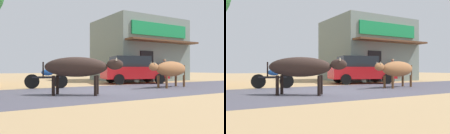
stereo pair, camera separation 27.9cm
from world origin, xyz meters
TOP-DOWN VIEW (x-y plane):
  - ground at (0.00, 0.00)m, footprint 80.00×80.00m
  - asphalt_road at (0.00, 0.00)m, footprint 72.00×5.43m
  - storefront_right_club at (7.23, 6.75)m, footprint 6.17×5.85m
  - parked_hatchback_car at (4.30, 3.45)m, footprint 4.19×2.60m
  - parked_motorcycle at (-1.17, 2.52)m, footprint 1.80×0.78m
  - cow_near_brown at (-0.98, -0.64)m, footprint 2.50×1.91m
  - cow_far_dark at (4.12, 0.13)m, footprint 2.81×1.07m
  - pedestrian_by_shop at (7.27, 3.87)m, footprint 0.46×0.61m

SIDE VIEW (x-z plane):
  - ground at x=0.00m, z-range 0.00..0.00m
  - asphalt_road at x=0.00m, z-range 0.00..0.00m
  - parked_motorcycle at x=-1.17m, z-range -0.06..1.01m
  - parked_hatchback_car at x=4.30m, z-range 0.02..1.66m
  - cow_far_dark at x=4.12m, z-range 0.25..1.51m
  - pedestrian_by_shop at x=7.27m, z-range 0.13..1.70m
  - cow_near_brown at x=-0.98m, z-range 0.30..1.59m
  - storefront_right_club at x=7.23m, z-range 0.00..4.64m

